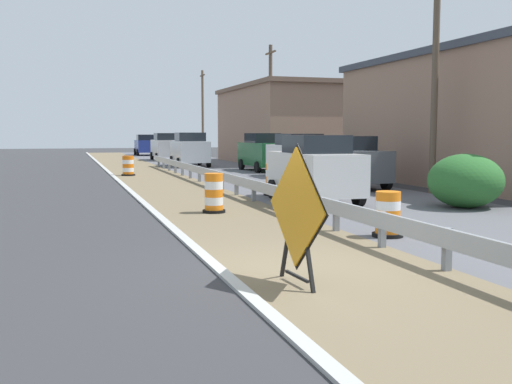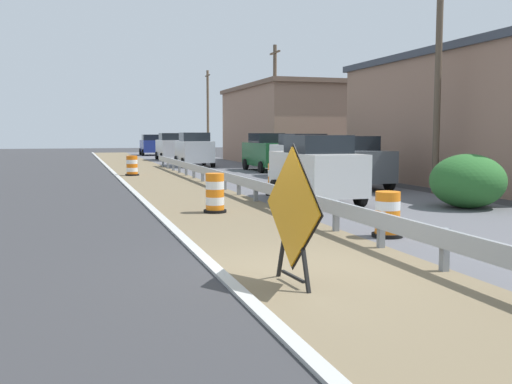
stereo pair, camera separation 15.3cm
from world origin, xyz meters
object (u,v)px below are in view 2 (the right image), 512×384
traffic_barrel_far (132,167)px  traffic_barrel_close (215,195)px  traffic_barrel_mid (276,181)px  car_lead_near_lane (170,147)px  car_trailing_near_lane (352,162)px  car_mid_far_lane (267,152)px  utility_pole_mid (275,104)px  car_distant_a (303,156)px  car_distant_b (316,169)px  utility_pole_near (438,80)px  utility_pole_far (208,111)px  warning_sign_diamond (292,212)px  car_trailing_far_lane (151,145)px  traffic_barrel_nearest (387,217)px  car_distant_c (180,144)px  car_lead_far_lane (194,149)px

traffic_barrel_far → traffic_barrel_close: bearing=-87.0°
traffic_barrel_mid → traffic_barrel_far: (-3.95, 11.44, -0.05)m
car_lead_near_lane → car_trailing_near_lane: bearing=-172.8°
car_mid_far_lane → utility_pole_mid: utility_pole_mid is taller
traffic_barrel_close → traffic_barrel_far: bearing=93.0°
car_distant_a → car_distant_b: car_distant_a is taller
utility_pole_near → utility_pole_far: utility_pole_far is taller
warning_sign_diamond → utility_pole_mid: size_ratio=0.26×
traffic_barrel_mid → utility_pole_near: bearing=-11.0°
car_trailing_near_lane → car_trailing_far_lane: car_trailing_near_lane is taller
traffic_barrel_nearest → utility_pole_near: utility_pole_near is taller
traffic_barrel_close → utility_pole_near: utility_pole_near is taller
traffic_barrel_mid → utility_pole_far: bearing=80.9°
car_distant_b → utility_pole_far: (5.70, 41.08, 3.28)m
car_lead_near_lane → car_mid_far_lane: same height
traffic_barrel_mid → car_distant_c: size_ratio=0.25×
car_distant_b → car_trailing_near_lane: bearing=-37.1°
car_distant_b → car_mid_far_lane: bearing=-11.3°
car_distant_b → utility_pole_mid: 20.80m
car_lead_near_lane → utility_pole_mid: (5.20, -10.93, 3.02)m
utility_pole_near → car_lead_near_lane: bearing=99.6°
traffic_barrel_far → utility_pole_far: 29.31m
car_distant_b → traffic_barrel_mid: bearing=13.0°
utility_pole_near → utility_pole_far: (0.44, 39.79, 0.26)m
car_mid_far_lane → car_trailing_far_lane: car_mid_far_lane is taller
warning_sign_diamond → car_distant_b: 10.41m
car_lead_far_lane → traffic_barrel_close: bearing=172.0°
car_lead_near_lane → traffic_barrel_far: bearing=165.0°
traffic_barrel_mid → utility_pole_far: size_ratio=0.13×
car_lead_near_lane → utility_pole_mid: bearing=-154.0°
traffic_barrel_close → utility_pole_near: size_ratio=0.14×
car_distant_c → traffic_barrel_close: bearing=-6.5°
traffic_barrel_mid → utility_pole_far: utility_pole_far is taller
traffic_barrel_nearest → utility_pole_far: bearing=81.9°
car_trailing_far_lane → traffic_barrel_close: bearing=176.3°
traffic_barrel_nearest → car_distant_b: car_distant_b is taller
traffic_barrel_nearest → utility_pole_mid: 27.20m
car_trailing_near_lane → car_distant_c: (0.30, 41.66, -0.04)m
warning_sign_diamond → car_distant_c: warning_sign_diamond is taller
traffic_barrel_far → car_trailing_near_lane: bearing=-51.0°
car_mid_far_lane → car_distant_c: car_mid_far_lane is taller
traffic_barrel_mid → utility_pole_mid: utility_pole_mid is taller
utility_pole_mid → warning_sign_diamond: bearing=-108.6°
car_trailing_near_lane → car_distant_a: bearing=178.2°
traffic_barrel_nearest → car_lead_far_lane: 27.80m
car_distant_c → car_trailing_far_lane: bearing=-39.3°
car_mid_far_lane → utility_pole_mid: size_ratio=0.59×
traffic_barrel_mid → traffic_barrel_nearest: bearing=-93.5°
car_mid_far_lane → utility_pole_near: (1.80, -14.12, 3.00)m
warning_sign_diamond → car_trailing_far_lane: bearing=-99.6°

